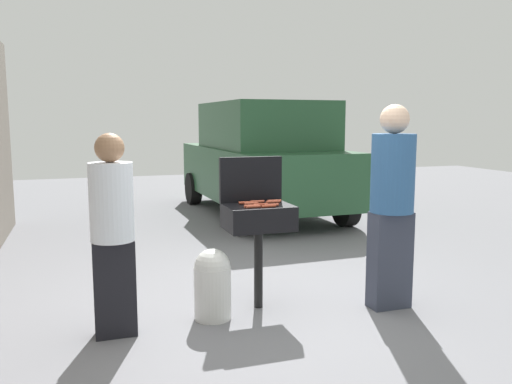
{
  "coord_description": "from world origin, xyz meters",
  "views": [
    {
      "loc": [
        -1.57,
        -4.37,
        1.71
      ],
      "look_at": [
        0.07,
        0.52,
        1.0
      ],
      "focal_mm": 36.76,
      "sensor_mm": 36.0,
      "label": 1
    }
  ],
  "objects": [
    {
      "name": "hot_dog_4",
      "position": [
        -0.17,
        -0.11,
        0.97
      ],
      "size": [
        0.13,
        0.03,
        0.03
      ],
      "primitive_type": "cylinder",
      "rotation": [
        0.0,
        1.57,
        0.04
      ],
      "color": "#B74C33",
      "rests_on": "bbq_grill"
    },
    {
      "name": "hot_dog_5",
      "position": [
        -0.17,
        0.11,
        0.97
      ],
      "size": [
        0.13,
        0.04,
        0.03
      ],
      "primitive_type": "cylinder",
      "rotation": [
        0.0,
        1.57,
        -0.11
      ],
      "color": "#AD4228",
      "rests_on": "bbq_grill"
    },
    {
      "name": "hot_dog_1",
      "position": [
        -0.13,
        0.06,
        0.97
      ],
      "size": [
        0.13,
        0.03,
        0.03
      ],
      "primitive_type": "cylinder",
      "rotation": [
        0.0,
        1.57,
        -0.04
      ],
      "color": "#B74C33",
      "rests_on": "bbq_grill"
    },
    {
      "name": "hot_dog_3",
      "position": [
        -0.05,
        0.14,
        0.97
      ],
      "size": [
        0.13,
        0.04,
        0.03
      ],
      "primitive_type": "cylinder",
      "rotation": [
        0.0,
        1.57,
        -0.07
      ],
      "color": "#B74C33",
      "rests_on": "bbq_grill"
    },
    {
      "name": "parked_minivan",
      "position": [
        1.54,
        4.56,
        1.03
      ],
      "size": [
        2.11,
        4.44,
        2.02
      ],
      "rotation": [
        0.0,
        0.0,
        3.17
      ],
      "color": "#234C2D",
      "rests_on": "ground"
    },
    {
      "name": "hot_dog_0",
      "position": [
        0.09,
        0.08,
        0.97
      ],
      "size": [
        0.13,
        0.03,
        0.03
      ],
      "primitive_type": "cylinder",
      "rotation": [
        0.0,
        1.57,
        -0.03
      ],
      "color": "#B74C33",
      "rests_on": "bbq_grill"
    },
    {
      "name": "hot_dog_9",
      "position": [
        0.11,
        0.13,
        0.97
      ],
      "size": [
        0.13,
        0.04,
        0.03
      ],
      "primitive_type": "cylinder",
      "rotation": [
        0.0,
        1.57,
        -0.08
      ],
      "color": "#C6593D",
      "rests_on": "bbq_grill"
    },
    {
      "name": "hot_dog_8",
      "position": [
        -0.04,
        -0.13,
        0.97
      ],
      "size": [
        0.13,
        0.03,
        0.03
      ],
      "primitive_type": "cylinder",
      "rotation": [
        0.0,
        1.57,
        0.04
      ],
      "color": "#AD4228",
      "rests_on": "bbq_grill"
    },
    {
      "name": "person_right",
      "position": [
        1.06,
        -0.35,
        1.0
      ],
      "size": [
        0.39,
        0.39,
        1.85
      ],
      "rotation": [
        0.0,
        0.0,
        2.89
      ],
      "color": "#333847",
      "rests_on": "ground"
    },
    {
      "name": "bbq_grill",
      "position": [
        -0.08,
        0.02,
        0.81
      ],
      "size": [
        0.6,
        0.44,
        0.95
      ],
      "color": "black",
      "rests_on": "ground"
    },
    {
      "name": "ground_plane",
      "position": [
        0.0,
        0.0,
        0.0
      ],
      "size": [
        24.0,
        24.0,
        0.0
      ],
      "primitive_type": "plane",
      "color": "slate"
    },
    {
      "name": "hot_dog_7",
      "position": [
        0.01,
        -0.08,
        0.97
      ],
      "size": [
        0.13,
        0.03,
        0.03
      ],
      "primitive_type": "cylinder",
      "rotation": [
        0.0,
        1.57,
        -0.02
      ],
      "color": "#B74C33",
      "rests_on": "bbq_grill"
    },
    {
      "name": "hot_dog_2",
      "position": [
        -0.18,
        -0.08,
        0.97
      ],
      "size": [
        0.13,
        0.03,
        0.03
      ],
      "primitive_type": "cylinder",
      "rotation": [
        0.0,
        1.57,
        -0.05
      ],
      "color": "#C6593D",
      "rests_on": "bbq_grill"
    },
    {
      "name": "grill_lid_open",
      "position": [
        -0.08,
        0.24,
        1.16
      ],
      "size": [
        0.6,
        0.05,
        0.42
      ],
      "primitive_type": "cube",
      "color": "black",
      "rests_on": "bbq_grill"
    },
    {
      "name": "propane_tank",
      "position": [
        -0.54,
        -0.12,
        0.32
      ],
      "size": [
        0.32,
        0.32,
        0.62
      ],
      "color": "silver",
      "rests_on": "ground"
    },
    {
      "name": "hot_dog_6",
      "position": [
        -0.08,
        -0.04,
        0.97
      ],
      "size": [
        0.13,
        0.03,
        0.03
      ],
      "primitive_type": "cylinder",
      "rotation": [
        0.0,
        1.57,
        0.01
      ],
      "color": "#AD4228",
      "rests_on": "bbq_grill"
    },
    {
      "name": "person_left",
      "position": [
        -1.36,
        -0.22,
        0.88
      ],
      "size": [
        0.34,
        0.34,
        1.61
      ],
      "rotation": [
        0.0,
        0.0,
        -0.05
      ],
      "color": "black",
      "rests_on": "ground"
    }
  ]
}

